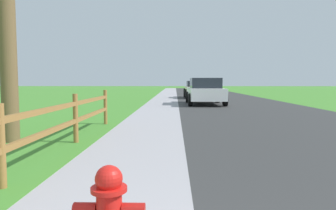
# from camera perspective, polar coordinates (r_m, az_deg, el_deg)

# --- Properties ---
(ground_plane) EXTENTS (120.00, 120.00, 0.00)m
(ground_plane) POSITION_cam_1_polar(r_m,az_deg,el_deg) (25.60, 1.73, 1.33)
(ground_plane) COLOR #44872E
(road_asphalt) EXTENTS (7.00, 66.00, 0.01)m
(road_asphalt) POSITION_cam_1_polar(r_m,az_deg,el_deg) (27.85, 8.92, 1.54)
(road_asphalt) COLOR #333333
(road_asphalt) RESTS_ON ground
(curb_concrete) EXTENTS (6.00, 66.00, 0.01)m
(curb_concrete) POSITION_cam_1_polar(r_m,az_deg,el_deg) (27.74, -4.51, 1.57)
(curb_concrete) COLOR #A19CA2
(curb_concrete) RESTS_ON ground
(grass_verge) EXTENTS (5.00, 66.00, 0.00)m
(grass_verge) POSITION_cam_1_polar(r_m,az_deg,el_deg) (27.93, -7.58, 1.57)
(grass_verge) COLOR #44872E
(grass_verge) RESTS_ON ground
(rail_fence) EXTENTS (0.11, 9.01, 1.10)m
(rail_fence) POSITION_cam_1_polar(r_m,az_deg,el_deg) (5.80, -21.15, -3.16)
(rail_fence) COLOR olive
(rail_fence) RESTS_ON ground
(parked_suv_white) EXTENTS (2.17, 4.59, 1.56)m
(parked_suv_white) POSITION_cam_1_polar(r_m,az_deg,el_deg) (18.51, 6.82, 2.55)
(parked_suv_white) COLOR white
(parked_suv_white) RESTS_ON ground
(parked_car_beige) EXTENTS (2.02, 4.35, 1.39)m
(parked_car_beige) POSITION_cam_1_polar(r_m,az_deg,el_deg) (25.57, 5.24, 2.93)
(parked_car_beige) COLOR #C6B793
(parked_car_beige) RESTS_ON ground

